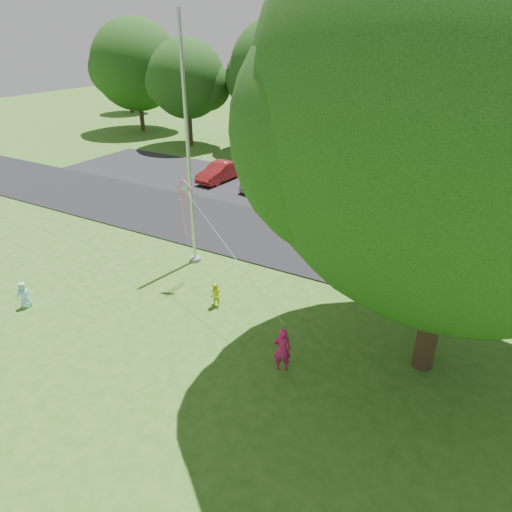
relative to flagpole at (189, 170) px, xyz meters
The scene contains 14 objects.
ground 7.39m from the flagpole, 55.01° to the right, with size 120.00×120.00×0.00m, color #306219.
park_road 6.73m from the flagpole, 48.81° to the left, with size 60.00×6.00×0.06m, color black.
parking_strip 11.82m from the flagpole, 71.57° to the left, with size 42.00×7.00×0.06m, color black.
flagpole is the anchor object (origin of this frame).
street_lamp 8.97m from the flagpole, 62.63° to the left, with size 1.48×0.65×5.45m.
trash_can 9.18m from the flagpole, 57.46° to the left, with size 0.65×0.65×1.02m.
big_tree 10.98m from the flagpole, 12.46° to the right, with size 11.35×10.81×13.11m.
tree_row 19.95m from the flagpole, 75.18° to the left, with size 64.35×11.94×10.88m.
horizon_trees 29.85m from the flagpole, 75.32° to the left, with size 77.46×7.20×7.02m.
parked_cars 11.64m from the flagpole, 70.65° to the left, with size 19.78×5.36×1.42m.
woman 8.73m from the flagpole, 34.10° to the right, with size 0.54×0.35×1.48m, color #CA1A5C.
child_yellow 5.41m from the flagpole, 41.86° to the right, with size 0.48×0.38×0.99m, color #F0FF28.
child_blue 7.86m from the flagpole, 117.15° to the right, with size 0.51×0.33×1.05m, color #A6EBFF.
kite 2.06m from the flagpole, 57.33° to the right, with size 6.03×3.20×2.79m.
Camera 1 is at (7.93, -9.36, 9.37)m, focal length 32.00 mm.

